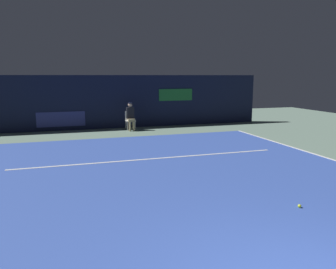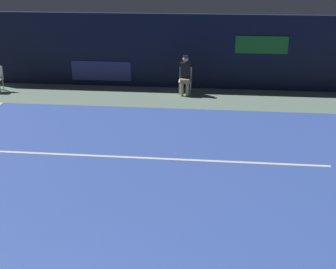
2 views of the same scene
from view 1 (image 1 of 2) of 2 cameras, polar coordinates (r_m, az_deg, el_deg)
ground_plane at (r=8.44m, az=1.01°, el=-7.68°), size 31.09×31.09×0.00m
court_surface at (r=8.44m, az=1.01°, el=-7.65°), size 10.70×12.24×0.01m
line_service at (r=10.41m, az=-2.77°, el=-4.18°), size 8.34×0.10×0.01m
back_wall at (r=16.76m, az=-8.80°, el=5.55°), size 15.21×0.33×2.60m
line_judge_on_chair at (r=15.90m, az=-6.43°, el=3.15°), size 0.45×0.53×1.32m
tennis_ball at (r=7.17m, az=21.57°, el=-11.30°), size 0.07×0.07×0.07m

